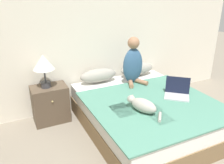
% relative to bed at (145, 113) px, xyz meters
% --- Properties ---
extents(wall_back, '(5.77, 0.05, 2.55)m').
position_rel_bed_xyz_m(wall_back, '(-0.39, 1.09, 1.02)').
color(wall_back, silver).
rests_on(wall_back, ground_plane).
extents(bed, '(1.71, 2.03, 0.51)m').
position_rel_bed_xyz_m(bed, '(0.00, 0.00, 0.00)').
color(bed, brown).
rests_on(bed, ground_plane).
extents(pillow_near, '(0.63, 0.25, 0.22)m').
position_rel_bed_xyz_m(pillow_near, '(-0.37, 0.87, 0.37)').
color(pillow_near, gray).
rests_on(pillow_near, bed).
extents(pillow_far, '(0.63, 0.25, 0.22)m').
position_rel_bed_xyz_m(pillow_far, '(0.37, 0.87, 0.37)').
color(pillow_far, gray).
rests_on(pillow_far, bed).
extents(person_sitting, '(0.35, 0.34, 0.76)m').
position_rel_bed_xyz_m(person_sitting, '(0.12, 0.60, 0.59)').
color(person_sitting, '#33567A').
rests_on(person_sitting, bed).
extents(cat_tabby, '(0.31, 0.56, 0.17)m').
position_rel_bed_xyz_m(cat_tabby, '(-0.26, -0.30, 0.34)').
color(cat_tabby, '#A8A399').
rests_on(cat_tabby, bed).
extents(laptop_open, '(0.45, 0.45, 0.26)m').
position_rel_bed_xyz_m(laptop_open, '(0.43, -0.14, 0.31)').
color(laptop_open, '#B7B7BC').
rests_on(laptop_open, bed).
extents(nightstand, '(0.53, 0.39, 0.58)m').
position_rel_bed_xyz_m(nightstand, '(-1.21, 0.83, 0.04)').
color(nightstand, brown).
rests_on(nightstand, ground_plane).
extents(table_lamp, '(0.31, 0.31, 0.50)m').
position_rel_bed_xyz_m(table_lamp, '(-1.24, 0.83, 0.70)').
color(table_lamp, '#38383D').
rests_on(table_lamp, nightstand).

